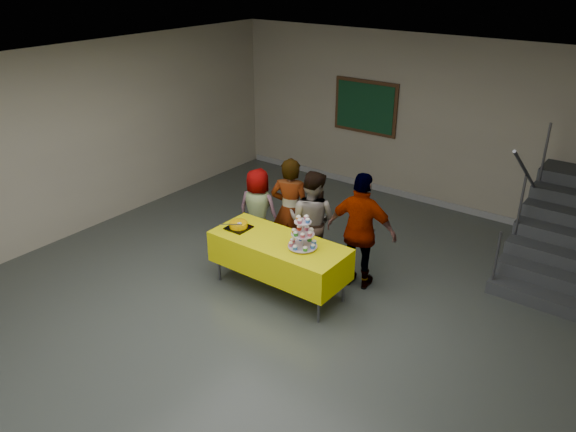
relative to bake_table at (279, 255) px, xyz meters
The scene contains 10 objects.
room_shell 1.85m from the bake_table, 76.30° to the right, with size 10.00×10.04×3.02m.
bake_table is the anchor object (origin of this frame).
cupcake_stand 0.54m from the bake_table, ahead, with size 0.38×0.38×0.44m.
bear_cake 0.72m from the bake_table, behind, with size 0.32×0.36×0.12m.
schoolchild_a 1.23m from the bake_table, 142.53° to the left, with size 0.65×0.42×1.32m, color slate.
schoolchild_b 0.92m from the bake_table, 116.79° to the left, with size 0.59×0.38×1.61m, color slate.
schoolchild_c 0.80m from the bake_table, 90.21° to the left, with size 0.73×0.57×1.51m, color slate.
schoolchild_d 1.14m from the bake_table, 44.38° to the left, with size 0.97×0.40×1.65m, color slate.
staircase 4.31m from the bake_table, 47.13° to the left, with size 1.30×2.40×2.04m.
noticeboard 4.25m from the bake_table, 104.39° to the left, with size 1.30×0.05×1.00m.
Camera 1 is at (3.78, -4.21, 4.18)m, focal length 35.00 mm.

